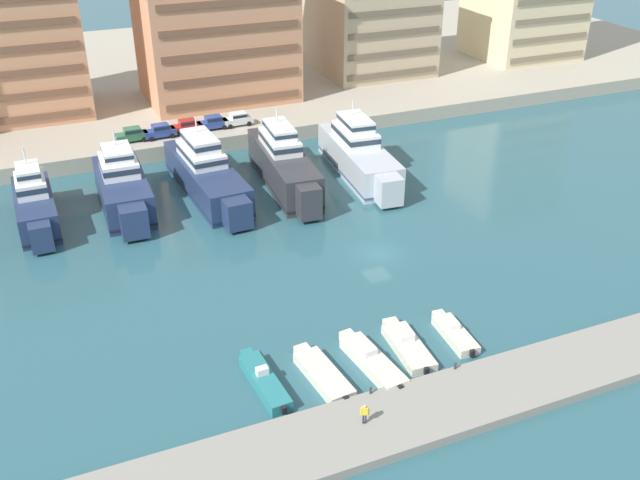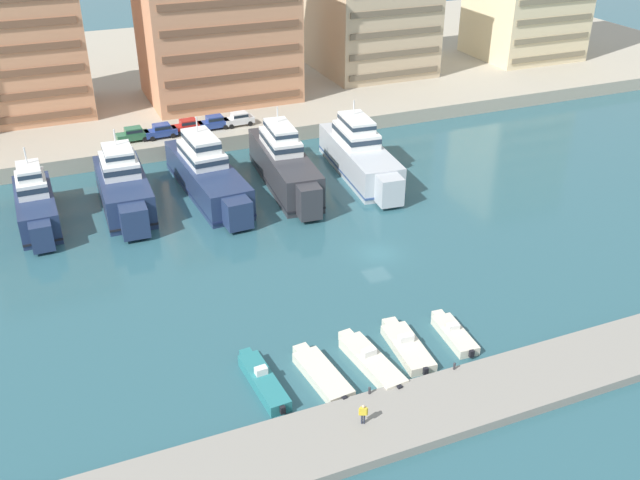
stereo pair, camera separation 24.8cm
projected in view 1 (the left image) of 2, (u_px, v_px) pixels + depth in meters
ground_plane at (378, 253)px, 70.48m from camera, size 400.00×400.00×0.00m
quay_promenade at (204, 72)px, 123.84m from camera, size 180.00×70.00×2.00m
pier_dock at (512, 385)px, 52.69m from camera, size 120.00×6.12×0.76m
yacht_navy_far_left at (35, 204)px, 75.03m from camera, size 4.03×14.81×7.95m
yacht_navy_left at (123, 187)px, 78.26m from camera, size 5.38×16.95×8.41m
yacht_navy_mid_left at (207, 174)px, 81.64m from camera, size 5.93×21.50×8.37m
yacht_charcoal_center_left at (284, 164)px, 83.38m from camera, size 5.73×20.67×8.83m
yacht_silver_center at (359, 155)px, 86.44m from camera, size 6.46×20.56×8.58m
motorboat_teal_far_left at (264, 381)px, 52.87m from camera, size 2.06×7.61×1.51m
motorboat_cream_left at (322, 374)px, 53.68m from camera, size 2.71×7.36×0.86m
motorboat_cream_mid_left at (372, 361)px, 54.93m from camera, size 2.70×8.12×1.43m
motorboat_cream_center_left at (407, 346)px, 56.73m from camera, size 2.61×7.30×1.33m
motorboat_cream_center at (454, 333)px, 58.18m from camera, size 2.11×6.22×1.23m
car_green_far_left at (132, 134)px, 91.26m from camera, size 4.15×2.02×1.80m
car_blue_left at (160, 131)px, 92.40m from camera, size 4.19×2.10×1.80m
car_red_mid_left at (187, 126)px, 94.00m from camera, size 4.16×2.03×1.80m
car_blue_center_left at (213, 122)px, 95.27m from camera, size 4.15×2.02×1.80m
car_white_center at (238, 119)px, 96.49m from camera, size 4.18×2.08×1.80m
apartment_block_left at (8, 24)px, 95.44m from camera, size 18.09×14.82×26.86m
apartment_block_mid_left at (215, 27)px, 103.53m from camera, size 21.67×16.20×22.44m
apartment_block_center_left at (370, 10)px, 116.53m from camera, size 17.51×17.68×21.51m
pedestrian_near_edge at (365, 412)px, 48.16m from camera, size 0.59×0.37×1.63m
bollard_west at (371, 390)px, 51.12m from camera, size 0.20×0.20×0.61m
bollard_west_mid at (455, 365)px, 53.54m from camera, size 0.20×0.20×0.61m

